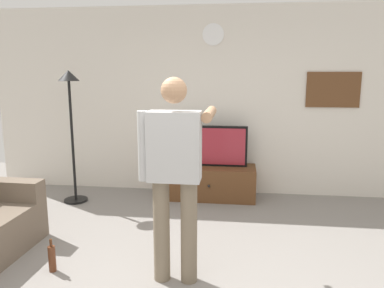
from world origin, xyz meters
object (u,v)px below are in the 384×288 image
Objects in this scene: beverage_bottle at (52,258)px; person_standing_nearer_lamp at (175,169)px; tv_stand at (210,182)px; floor_lamp at (70,109)px; wall_clock at (213,34)px; framed_picture at (333,90)px; television at (211,146)px.

person_standing_nearer_lamp is at bearing 0.55° from beverage_bottle.
person_standing_nearer_lamp is at bearing -93.45° from tv_stand.
person_standing_nearer_lamp is at bearing -46.38° from floor_lamp.
wall_clock reaches higher than framed_picture.
television is 0.57× the size of floor_lamp.
tv_stand is at bearing 60.13° from beverage_bottle.
floor_lamp is at bearing -167.02° from television.
framed_picture is 2.34× the size of beverage_bottle.
beverage_bottle is at bearing -119.35° from television.
tv_stand is at bearing 11.61° from floor_lamp.
wall_clock is (0.00, 0.29, 2.06)m from tv_stand.
wall_clock is 0.17× the size of person_standing_nearer_lamp.
floor_lamp is (-1.85, -0.67, -1.00)m from wall_clock.
tv_stand is at bearing -90.00° from wall_clock.
tv_stand is at bearing 86.55° from person_standing_nearer_lamp.
beverage_bottle is at bearing -179.45° from person_standing_nearer_lamp.
framed_picture is 0.40× the size of floor_lamp.
floor_lamp is at bearing -168.39° from tv_stand.
tv_stand is 4.12× the size of beverage_bottle.
tv_stand is 0.73× the size of person_standing_nearer_lamp.
person_standing_nearer_lamp is (-0.13, -2.48, -1.30)m from wall_clock.
wall_clock is 2.21m from floor_lamp.
television is 1.42× the size of framed_picture.
television is at bearing 90.00° from tv_stand.
person_standing_nearer_lamp is at bearing -93.38° from television.
tv_stand is 1.24× the size of television.
wall_clock is 0.98× the size of beverage_bottle.
framed_picture is 4.10m from beverage_bottle.
wall_clock is at bearing 19.90° from floor_lamp.
tv_stand is 4.23× the size of wall_clock.
wall_clock reaches higher than person_standing_nearer_lamp.
framed_picture is 3.11m from person_standing_nearer_lamp.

